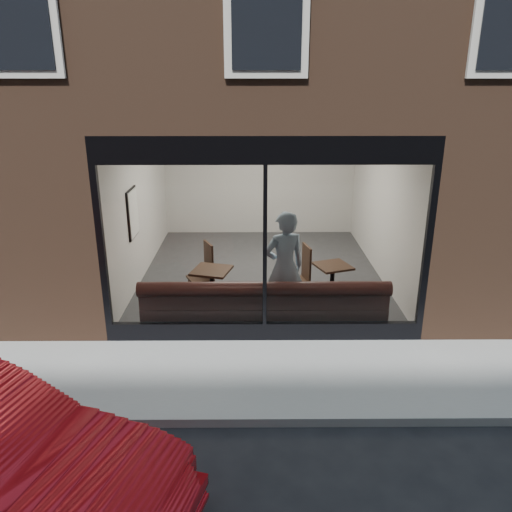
{
  "coord_description": "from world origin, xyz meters",
  "views": [
    {
      "loc": [
        -0.18,
        -5.04,
        3.92
      ],
      "look_at": [
        -0.13,
        2.4,
        1.3
      ],
      "focal_mm": 35.0,
      "sensor_mm": 36.0,
      "label": 1
    }
  ],
  "objects_px": {
    "banquette": "(264,316)",
    "cafe_chair_left": "(200,278)",
    "cafe_chair_right": "(297,281)",
    "person": "(284,267)",
    "cafe_table_right": "(333,266)",
    "cafe_table_left": "(211,270)"
  },
  "relations": [
    {
      "from": "cafe_chair_left",
      "to": "cafe_chair_right",
      "type": "relative_size",
      "value": 0.98
    },
    {
      "from": "cafe_chair_right",
      "to": "cafe_table_left",
      "type": "bearing_deg",
      "value": 11.42
    },
    {
      "from": "person",
      "to": "cafe_chair_right",
      "type": "distance_m",
      "value": 1.41
    },
    {
      "from": "banquette",
      "to": "person",
      "type": "distance_m",
      "value": 0.88
    },
    {
      "from": "cafe_table_right",
      "to": "cafe_chair_left",
      "type": "height_order",
      "value": "cafe_table_right"
    },
    {
      "from": "cafe_chair_left",
      "to": "cafe_chair_right",
      "type": "distance_m",
      "value": 1.9
    },
    {
      "from": "person",
      "to": "banquette",
      "type": "bearing_deg",
      "value": 25.57
    },
    {
      "from": "cafe_table_left",
      "to": "cafe_table_right",
      "type": "height_order",
      "value": "cafe_table_left"
    },
    {
      "from": "cafe_chair_right",
      "to": "cafe_table_right",
      "type": "bearing_deg",
      "value": 127.0
    },
    {
      "from": "cafe_chair_left",
      "to": "banquette",
      "type": "bearing_deg",
      "value": 102.07
    },
    {
      "from": "person",
      "to": "cafe_table_right",
      "type": "relative_size",
      "value": 3.28
    },
    {
      "from": "cafe_table_left",
      "to": "cafe_chair_left",
      "type": "relative_size",
      "value": 1.4
    },
    {
      "from": "person",
      "to": "cafe_table_right",
      "type": "distance_m",
      "value": 1.16
    },
    {
      "from": "cafe_table_left",
      "to": "cafe_table_right",
      "type": "bearing_deg",
      "value": 5.46
    },
    {
      "from": "person",
      "to": "cafe_table_left",
      "type": "bearing_deg",
      "value": -37.23
    },
    {
      "from": "cafe_chair_left",
      "to": "person",
      "type": "bearing_deg",
      "value": 115.41
    },
    {
      "from": "cafe_table_right",
      "to": "cafe_chair_left",
      "type": "relative_size",
      "value": 1.3
    },
    {
      "from": "banquette",
      "to": "cafe_chair_left",
      "type": "bearing_deg",
      "value": 126.59
    },
    {
      "from": "banquette",
      "to": "cafe_table_left",
      "type": "height_order",
      "value": "cafe_table_left"
    },
    {
      "from": "banquette",
      "to": "cafe_chair_right",
      "type": "bearing_deg",
      "value": 65.74
    },
    {
      "from": "person",
      "to": "cafe_chair_left",
      "type": "bearing_deg",
      "value": -57.94
    },
    {
      "from": "banquette",
      "to": "cafe_chair_left",
      "type": "height_order",
      "value": "banquette"
    }
  ]
}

